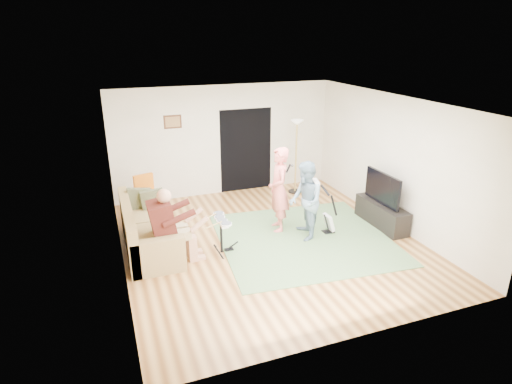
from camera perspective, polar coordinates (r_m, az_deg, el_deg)
floor at (r=8.45m, az=1.85°, el=-6.64°), size 6.00×6.00×0.00m
walls at (r=7.92m, az=1.96°, el=2.08°), size 5.50×6.00×2.70m
ceiling at (r=7.60m, az=2.09°, el=11.78°), size 6.00×6.00×0.00m
window_blinds at (r=7.51m, az=-18.41°, el=1.57°), size 0.00×2.05×2.05m
doorway at (r=10.88m, az=-1.34°, el=5.59°), size 2.10×0.00×2.10m
picture_frame at (r=10.25m, az=-11.06°, el=9.17°), size 0.42×0.03×0.32m
area_rug at (r=8.60m, az=6.40°, el=-6.18°), size 3.55×3.45×0.02m
sofa at (r=8.34m, az=-14.55°, el=-5.40°), size 0.92×2.24×0.91m
drummer at (r=7.70m, az=-10.95°, el=-5.41°), size 0.90×0.50×1.38m
drum_kit at (r=7.96m, az=-4.65°, el=-6.01°), size 0.38×0.69×0.71m
singer at (r=8.63m, az=3.06°, el=0.30°), size 0.53×0.71×1.75m
microphone at (r=8.57m, az=4.34°, el=3.17°), size 0.06×0.06×0.24m
guitarist at (r=8.35m, az=6.60°, el=-1.21°), size 0.75×0.88×1.56m
guitar_held at (r=8.34m, az=7.91°, el=0.77°), size 0.26×0.61×0.26m
guitar_spare at (r=8.84m, az=9.73°, el=-3.98°), size 0.29×0.26×0.82m
torchiere_lamp at (r=10.67m, az=5.41°, el=6.45°), size 0.33×0.33×1.86m
dining_chair at (r=9.40m, az=-14.03°, el=-1.85°), size 0.55×0.58×1.05m
tv_cabinet at (r=9.41m, az=16.40°, el=-2.88°), size 0.40×1.40×0.50m
television at (r=9.17m, az=16.52°, el=0.52°), size 0.06×1.09×0.64m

